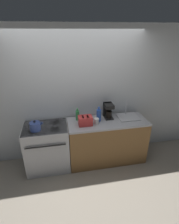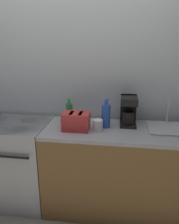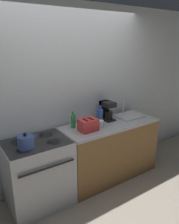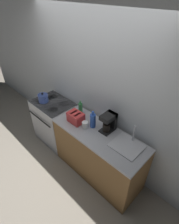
{
  "view_description": "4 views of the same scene",
  "coord_description": "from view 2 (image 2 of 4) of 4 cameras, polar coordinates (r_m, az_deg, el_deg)",
  "views": [
    {
      "loc": [
        -0.36,
        -2.53,
        2.48
      ],
      "look_at": [
        0.2,
        0.33,
        1.11
      ],
      "focal_mm": 28.0,
      "sensor_mm": 36.0,
      "label": 1
    },
    {
      "loc": [
        0.5,
        -1.67,
        1.7
      ],
      "look_at": [
        0.22,
        0.31,
        1.06
      ],
      "focal_mm": 35.0,
      "sensor_mm": 36.0,
      "label": 2
    },
    {
      "loc": [
        -1.44,
        -2.09,
        2.08
      ],
      "look_at": [
        0.16,
        0.3,
        1.14
      ],
      "focal_mm": 35.0,
      "sensor_mm": 36.0,
      "label": 3
    },
    {
      "loc": [
        1.79,
        -1.16,
        2.68
      ],
      "look_at": [
        0.25,
        0.39,
        1.09
      ],
      "focal_mm": 28.0,
      "sensor_mm": 36.0,
      "label": 4
    }
  ],
  "objects": [
    {
      "name": "bottle_green",
      "position": [
        2.29,
        -5.29,
        -0.02
      ],
      "size": [
        0.07,
        0.07,
        0.24
      ],
      "color": "#338C47",
      "rests_on": "counter_block"
    },
    {
      "name": "stove",
      "position": [
        2.59,
        -19.34,
        -11.93
      ],
      "size": [
        0.8,
        0.64,
        0.9
      ],
      "color": "#B7B7BC",
      "rests_on": "ground_plane"
    },
    {
      "name": "toaster",
      "position": [
        2.08,
        -3.5,
        -2.4
      ],
      "size": [
        0.25,
        0.18,
        0.17
      ],
      "color": "red",
      "rests_on": "counter_block"
    },
    {
      "name": "coffee_maker",
      "position": [
        2.23,
        10.15,
        0.74
      ],
      "size": [
        0.16,
        0.24,
        0.29
      ],
      "color": "black",
      "rests_on": "counter_block"
    },
    {
      "name": "wall_back",
      "position": [
        2.42,
        -3.99,
        8.16
      ],
      "size": [
        8.0,
        0.05,
        2.6
      ],
      "color": "silver",
      "rests_on": "ground_plane"
    },
    {
      "name": "counter_block",
      "position": [
        2.33,
        8.19,
        -14.86
      ],
      "size": [
        1.53,
        0.59,
        0.9
      ],
      "color": "brown",
      "rests_on": "ground_plane"
    },
    {
      "name": "cup_white",
      "position": [
        2.06,
        2.19,
        -3.45
      ],
      "size": [
        0.09,
        0.09,
        0.11
      ],
      "color": "white",
      "rests_on": "counter_block"
    },
    {
      "name": "ground_plane",
      "position": [
        2.44,
        -6.84,
        -26.64
      ],
      "size": [
        12.0,
        12.0,
        0.0
      ],
      "primitive_type": "plane",
      "color": "gray"
    },
    {
      "name": "bottle_blue",
      "position": [
        2.13,
        4.31,
        -0.9
      ],
      "size": [
        0.09,
        0.09,
        0.29
      ],
      "color": "#2D56B7",
      "rests_on": "counter_block"
    },
    {
      "name": "sink_tray",
      "position": [
        2.25,
        20.11,
        -3.73
      ],
      "size": [
        0.41,
        0.36,
        0.28
      ],
      "color": "#B7B7BC",
      "rests_on": "counter_block"
    }
  ]
}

